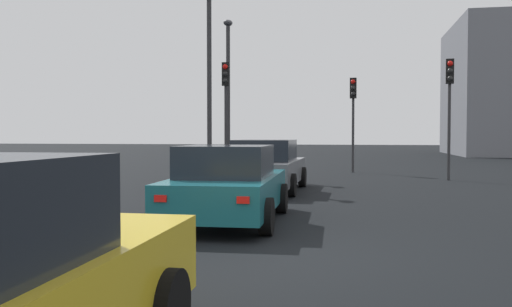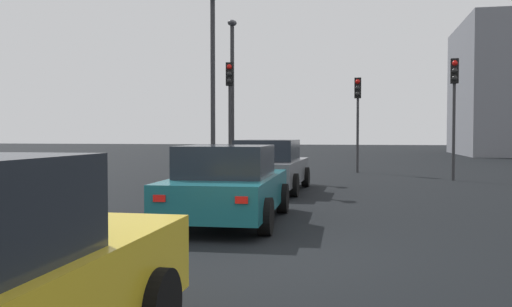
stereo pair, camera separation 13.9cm
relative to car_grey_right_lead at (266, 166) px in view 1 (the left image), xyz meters
The scene contains 8 objects.
ground_plane 8.62m from the car_grey_right_lead, 167.92° to the right, with size 160.00×160.00×0.20m, color black.
car_grey_right_lead is the anchor object (origin of this frame).
car_teal_right_second 5.77m from the car_grey_right_lead, behind, with size 4.28×2.16×1.49m.
traffic_light_near_left 9.07m from the car_grey_right_lead, 16.79° to the right, with size 0.32×0.30×4.19m.
traffic_light_near_right 8.10m from the car_grey_right_lead, 51.20° to the right, with size 0.32×0.30×4.45m.
traffic_light_far_left 5.79m from the car_grey_right_lead, 26.84° to the left, with size 0.33×0.31×4.50m.
street_lamp_kerbside 4.47m from the car_grey_right_lead, 47.52° to the left, with size 0.56×0.36×6.55m.
street_lamp_far 6.87m from the car_grey_right_lead, 23.84° to the left, with size 0.56×0.36×6.35m.
Camera 1 is at (-7.48, -0.80, 1.70)m, focal length 37.81 mm.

